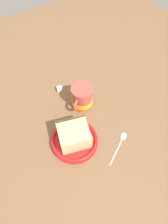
# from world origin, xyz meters

# --- Properties ---
(ground_plane) EXTENTS (1.53, 1.53, 0.03)m
(ground_plane) POSITION_xyz_m (0.00, 0.00, -0.02)
(ground_plane) COLOR brown
(small_plate) EXTENTS (0.15, 0.15, 0.02)m
(small_plate) POSITION_xyz_m (-0.04, -0.04, 0.01)
(small_plate) COLOR red
(small_plate) RESTS_ON ground_plane
(cake_slice) EXTENTS (0.11, 0.11, 0.07)m
(cake_slice) POSITION_xyz_m (-0.04, -0.04, 0.05)
(cake_slice) COLOR brown
(cake_slice) RESTS_ON small_plate
(tea_mug) EXTENTS (0.09, 0.08, 0.09)m
(tea_mug) POSITION_xyz_m (0.06, 0.08, 0.04)
(tea_mug) COLOR #BF4C3F
(tea_mug) RESTS_ON ground_plane
(teaspoon) EXTENTS (0.12, 0.08, 0.01)m
(teaspoon) POSITION_xyz_m (0.09, -0.12, 0.00)
(teaspoon) COLOR silver
(teaspoon) RESTS_ON ground_plane
(sugar_cube) EXTENTS (0.02, 0.02, 0.02)m
(sugar_cube) POSITION_xyz_m (0.02, 0.18, 0.01)
(sugar_cube) COLOR white
(sugar_cube) RESTS_ON ground_plane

